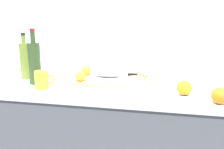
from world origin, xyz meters
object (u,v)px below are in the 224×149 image
object	(u,v)px
white_plate	(107,78)
coffee_mug_1	(136,88)
wine_bottle	(35,62)
orange_0	(184,88)
coffee_mug_0	(42,80)
olive_oil_bottle	(25,60)
chef_knife	(144,75)
lemon_0	(86,70)
fish_fillet	(107,74)
cutting_board	(112,81)

from	to	relation	value
white_plate	coffee_mug_1	world-z (taller)	coffee_mug_1
wine_bottle	orange_0	bearing A→B (deg)	-3.90
coffee_mug_0	wine_bottle	bearing A→B (deg)	133.40
olive_oil_bottle	wine_bottle	xyz separation A→B (m)	(0.12, -0.10, 0.01)
wine_bottle	coffee_mug_1	world-z (taller)	wine_bottle
olive_oil_bottle	wine_bottle	world-z (taller)	wine_bottle
white_plate	chef_knife	xyz separation A→B (m)	(0.22, 0.12, 0.00)
lemon_0	olive_oil_bottle	size ratio (longest dim) A/B	0.21
fish_fillet	coffee_mug_0	distance (m)	0.40
white_plate	olive_oil_bottle	size ratio (longest dim) A/B	0.77
chef_knife	orange_0	size ratio (longest dim) A/B	3.65
wine_bottle	coffee_mug_1	bearing A→B (deg)	-13.88
olive_oil_bottle	coffee_mug_0	distance (m)	0.30
white_plate	olive_oil_bottle	world-z (taller)	olive_oil_bottle
cutting_board	coffee_mug_0	xyz separation A→B (m)	(-0.36, -0.22, 0.04)
coffee_mug_1	olive_oil_bottle	bearing A→B (deg)	161.53
coffee_mug_0	coffee_mug_1	size ratio (longest dim) A/B	0.95
coffee_mug_1	orange_0	bearing A→B (deg)	21.53
coffee_mug_0	cutting_board	bearing A→B (deg)	31.46
lemon_0	coffee_mug_1	world-z (taller)	coffee_mug_1
wine_bottle	orange_0	world-z (taller)	wine_bottle
cutting_board	coffee_mug_1	xyz separation A→B (m)	(0.18, -0.28, 0.04)
chef_knife	white_plate	bearing A→B (deg)	-152.29
white_plate	orange_0	xyz separation A→B (m)	(0.45, -0.17, 0.01)
chef_knife	wine_bottle	size ratio (longest dim) A/B	0.86
fish_fillet	olive_oil_bottle	distance (m)	0.56
wine_bottle	orange_0	xyz separation A→B (m)	(0.89, -0.06, -0.09)
fish_fillet	wine_bottle	xyz separation A→B (m)	(-0.43, -0.11, 0.08)
cutting_board	chef_knife	xyz separation A→B (m)	(0.19, 0.11, 0.02)
lemon_0	white_plate	bearing A→B (deg)	-27.97
coffee_mug_0	olive_oil_bottle	bearing A→B (deg)	137.71
white_plate	coffee_mug_1	bearing A→B (deg)	-52.43
olive_oil_bottle	orange_0	bearing A→B (deg)	-8.83
chef_knife	coffee_mug_0	xyz separation A→B (m)	(-0.56, -0.33, 0.02)
white_plate	orange_0	bearing A→B (deg)	-20.63
coffee_mug_1	cutting_board	bearing A→B (deg)	122.68
olive_oil_bottle	coffee_mug_1	xyz separation A→B (m)	(0.76, -0.25, -0.07)
lemon_0	wine_bottle	bearing A→B (deg)	-143.20
chef_knife	lemon_0	bearing A→B (deg)	-176.11
cutting_board	coffee_mug_0	size ratio (longest dim) A/B	3.83
white_plate	coffee_mug_0	world-z (taller)	coffee_mug_0
lemon_0	orange_0	world-z (taller)	lemon_0
orange_0	fish_fillet	bearing A→B (deg)	159.37
olive_oil_bottle	coffee_mug_0	xyz separation A→B (m)	(0.22, -0.20, -0.07)
white_plate	olive_oil_bottle	xyz separation A→B (m)	(-0.55, -0.01, 0.10)
orange_0	chef_knife	bearing A→B (deg)	128.64
cutting_board	lemon_0	distance (m)	0.21
fish_fillet	coffee_mug_1	size ratio (longest dim) A/B	1.41
cutting_board	white_plate	world-z (taller)	white_plate
cutting_board	coffee_mug_0	distance (m)	0.43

